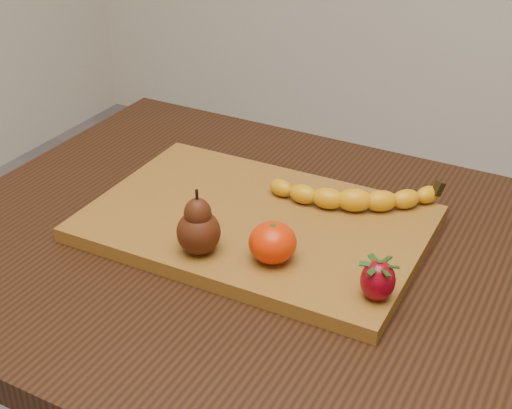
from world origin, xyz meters
The scene contains 6 objects.
table centered at (0.00, 0.00, 0.66)m, with size 1.00×0.70×0.76m.
cutting_board centered at (-0.08, 0.03, 0.77)m, with size 0.45×0.30×0.02m, color brown.
banana centered at (0.03, 0.11, 0.80)m, with size 0.21×0.05×0.03m, color orange, non-canonical shape.
pear centered at (-0.10, -0.08, 0.82)m, with size 0.06×0.06×0.09m, color #421B0A, non-canonical shape.
mandarin centered at (-0.01, -0.05, 0.81)m, with size 0.06×0.06×0.05m, color red.
strawberry centered at (0.13, -0.06, 0.81)m, with size 0.04×0.04×0.05m, color maroon, non-canonical shape.
Camera 1 is at (0.32, -0.70, 1.28)m, focal length 50.00 mm.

